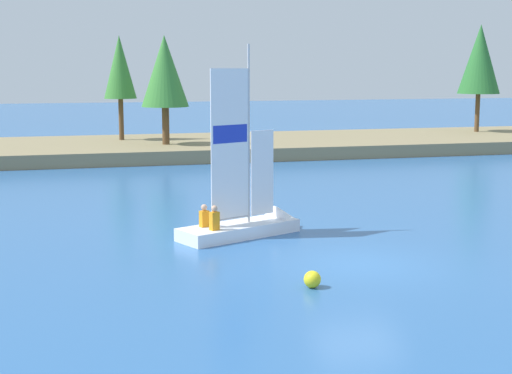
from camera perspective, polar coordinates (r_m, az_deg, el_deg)
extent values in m
plane|color=#2D609E|center=(21.59, 7.74, -5.80)|extent=(200.00, 200.00, 0.00)
cube|color=#897A56|center=(48.68, -4.95, 3.03)|extent=(80.00, 11.42, 0.79)
cylinder|color=brown|center=(49.87, -10.17, 5.07)|extent=(0.32, 0.32, 2.69)
cone|color=#387F33|center=(49.76, -10.28, 8.94)|extent=(2.09, 2.09, 4.03)
cylinder|color=brown|center=(46.56, -6.85, 4.64)|extent=(0.44, 0.44, 2.31)
cone|color=#387F33|center=(46.42, -6.93, 8.72)|extent=(2.89, 2.89, 4.31)
cylinder|color=brown|center=(57.60, 16.40, 5.42)|extent=(0.33, 0.33, 2.78)
cone|color=#286B2D|center=(57.51, 16.58, 9.27)|extent=(3.02, 3.02, 4.96)
cube|color=white|center=(24.80, -1.31, -3.27)|extent=(4.35, 2.93, 0.42)
cone|color=white|center=(26.07, 2.34, -2.66)|extent=(1.45, 1.55, 1.24)
cylinder|color=#B7B7BC|center=(24.57, -0.57, 3.99)|extent=(0.08, 0.08, 5.82)
cube|color=white|center=(24.15, -1.97, 3.27)|extent=(1.38, 0.63, 4.80)
cube|color=#1E33B2|center=(24.12, -1.98, 4.04)|extent=(1.25, 0.57, 0.58)
cube|color=white|center=(25.07, 0.47, 1.10)|extent=(0.87, 0.41, 2.82)
cylinder|color=#B7B7BC|center=(24.52, -1.94, -2.39)|extent=(1.39, 0.66, 0.06)
cube|color=orange|center=(23.77, -3.17, -2.59)|extent=(0.34, 0.30, 0.58)
sphere|color=tan|center=(23.70, -3.17, -1.64)|extent=(0.20, 0.20, 0.20)
cube|color=orange|center=(24.28, -3.94, -2.41)|extent=(0.34, 0.30, 0.53)
sphere|color=tan|center=(24.21, -3.95, -1.55)|extent=(0.20, 0.20, 0.20)
sphere|color=yellow|center=(19.16, 4.28, -6.98)|extent=(0.44, 0.44, 0.44)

